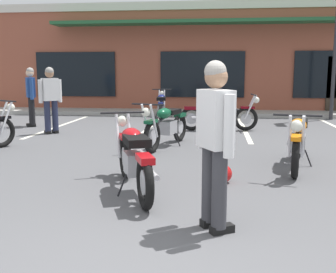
{
  "coord_description": "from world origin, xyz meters",
  "views": [
    {
      "loc": [
        0.54,
        -2.7,
        1.57
      ],
      "look_at": [
        -0.21,
        3.55,
        0.55
      ],
      "focal_mm": 43.08,
      "sensor_mm": 36.0,
      "label": 1
    }
  ],
  "objects": [
    {
      "name": "ground_plane",
      "position": [
        0.0,
        3.89,
        0.0
      ],
      "size": [
        80.0,
        80.0,
        0.0
      ],
      "primitive_type": "plane",
      "color": "#515154"
    },
    {
      "name": "sidewalk_kerb",
      "position": [
        0.0,
        12.07,
        0.07
      ],
      "size": [
        22.0,
        1.8,
        0.14
      ],
      "primitive_type": "cube",
      "color": "#A8A59E",
      "rests_on": "ground_plane"
    },
    {
      "name": "brick_storefront_building",
      "position": [
        0.0,
        15.74,
        2.06
      ],
      "size": [
        18.4,
        7.14,
        4.11
      ],
      "color": "brown",
      "rests_on": "ground_plane"
    },
    {
      "name": "painted_stall_lines",
      "position": [
        -0.0,
        8.47,
        0.0
      ],
      "size": [
        8.03,
        4.8,
        0.01
      ],
      "color": "silver",
      "rests_on": "ground_plane"
    },
    {
      "name": "motorcycle_foreground_classic",
      "position": [
        -0.52,
        2.38,
        0.46
      ],
      "size": [
        1.08,
        2.0,
        0.98
      ],
      "color": "black",
      "rests_on": "ground_plane"
    },
    {
      "name": "motorcycle_red_sportbike",
      "position": [
        -1.2,
        10.1,
        0.46
      ],
      "size": [
        0.69,
        2.11,
        0.98
      ],
      "color": "black",
      "rests_on": "ground_plane"
    },
    {
      "name": "motorcycle_silver_naked",
      "position": [
        1.87,
        3.96,
        0.46
      ],
      "size": [
        0.8,
        2.08,
        0.98
      ],
      "color": "black",
      "rests_on": "ground_plane"
    },
    {
      "name": "motorcycle_blue_standard",
      "position": [
        0.64,
        8.05,
        0.46
      ],
      "size": [
        2.11,
        0.66,
        0.98
      ],
      "color": "black",
      "rests_on": "ground_plane"
    },
    {
      "name": "motorcycle_green_cafe_racer",
      "position": [
        -0.48,
        5.56,
        0.46
      ],
      "size": [
        0.92,
        2.06,
        0.98
      ],
      "color": "black",
      "rests_on": "ground_plane"
    },
    {
      "name": "person_in_black_shirt",
      "position": [
        -4.7,
        8.25,
        0.95
      ],
      "size": [
        0.42,
        0.56,
        1.68
      ],
      "color": "black",
      "rests_on": "ground_plane"
    },
    {
      "name": "person_in_shorts_foreground",
      "position": [
        -3.59,
        7.01,
        0.95
      ],
      "size": [
        0.5,
        0.49,
        1.68
      ],
      "color": "black",
      "rests_on": "ground_plane"
    },
    {
      "name": "person_by_back_row",
      "position": [
        0.54,
        1.17,
        0.95
      ],
      "size": [
        0.41,
        0.57,
        1.68
      ],
      "color": "black",
      "rests_on": "ground_plane"
    },
    {
      "name": "helmet_on_pavement",
      "position": [
        0.66,
        2.94,
        0.13
      ],
      "size": [
        0.26,
        0.26,
        0.26
      ],
      "color": "#B71414",
      "rests_on": "ground_plane"
    }
  ]
}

